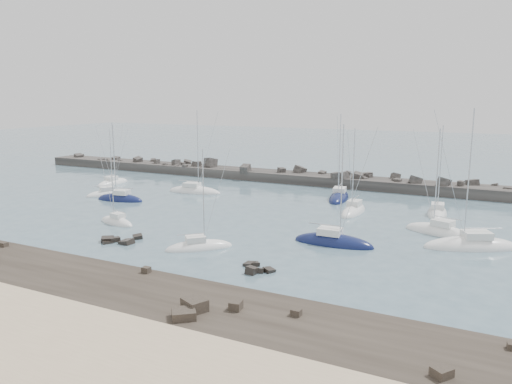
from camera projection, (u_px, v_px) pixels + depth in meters
The scene contains 17 objects.
ground at pixel (196, 227), 63.98m from camera, with size 400.00×400.00×0.00m, color slate.
rock_shelf at pixel (58, 283), 44.78m from camera, with size 140.00×12.47×1.70m.
rock_cluster_near at pixel (116, 242), 57.53m from camera, with size 4.36×4.49×1.23m.
rock_cluster_far at pixel (256, 268), 48.42m from camera, with size 3.73×3.44×1.28m.
breakwater at pixel (270, 179), 100.49m from camera, with size 115.00×6.93×5.29m.
sailboat_1 at pixel (113, 183), 95.77m from camera, with size 2.76×8.14×12.75m.
sailboat_2 at pixel (120, 200), 80.62m from camera, with size 8.48×3.61×13.15m.
sailboat_3 at pixel (109, 194), 85.01m from camera, with size 6.15×7.77×12.18m.
sailboat_4 at pixel (195, 192), 87.31m from camera, with size 10.10×4.30×15.35m.
sailboat_5 at pixel (117, 223), 65.91m from camera, with size 6.53×3.23×10.13m.
sailboat_6 at pixel (353, 212), 72.03m from camera, with size 2.69×8.31×13.27m.
sailboat_7 at pixel (199, 248), 55.00m from camera, with size 7.01×6.92×11.93m.
sailboat_8 at pixel (339, 198), 81.75m from camera, with size 4.44×9.81×15.02m.
sailboat_9 at pixel (439, 233), 60.99m from camera, with size 9.12×5.29×13.92m.
sailboat_10 at pixel (437, 213), 71.04m from camera, with size 3.66×8.85×13.65m.
sailboat_11 at pixel (471, 247), 55.26m from camera, with size 10.89×7.52×16.56m.
sailboat_13 at pixel (333, 243), 56.68m from camera, with size 9.35×3.13×14.74m.
Camera 1 is at (34.94, -51.79, 16.47)m, focal length 35.00 mm.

